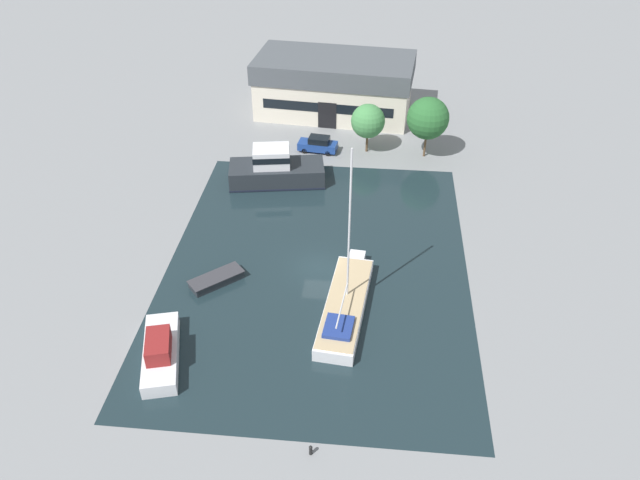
% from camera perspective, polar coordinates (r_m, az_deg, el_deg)
% --- Properties ---
extents(ground_plane, '(440.00, 440.00, 0.00)m').
position_cam_1_polar(ground_plane, '(53.83, -0.27, -2.52)').
color(ground_plane, gray).
extents(water_canal, '(25.71, 35.40, 0.01)m').
position_cam_1_polar(water_canal, '(53.83, -0.27, -2.52)').
color(water_canal, '#19282D').
rests_on(water_canal, ground).
extents(warehouse_building, '(20.00, 11.60, 7.03)m').
position_cam_1_polar(warehouse_building, '(79.63, 1.32, 13.97)').
color(warehouse_building, beige).
rests_on(warehouse_building, ground).
extents(quay_tree_near_building, '(3.77, 3.77, 5.61)m').
position_cam_1_polar(quay_tree_near_building, '(70.07, 4.41, 10.78)').
color(quay_tree_near_building, brown).
rests_on(quay_tree_near_building, ground).
extents(quay_tree_by_water, '(4.58, 4.58, 6.88)m').
position_cam_1_polar(quay_tree_by_water, '(69.47, 9.84, 10.91)').
color(quay_tree_by_water, brown).
rests_on(quay_tree_by_water, ground).
extents(parked_car, '(4.54, 2.32, 1.79)m').
position_cam_1_polar(parked_car, '(71.11, -0.18, 8.75)').
color(parked_car, navy).
rests_on(parked_car, ground).
extents(sailboat_moored, '(4.11, 12.64, 14.03)m').
position_cam_1_polar(sailboat_moored, '(49.29, 2.35, -5.90)').
color(sailboat_moored, silver).
rests_on(sailboat_moored, water_canal).
extents(motor_cruiser, '(10.35, 5.51, 3.96)m').
position_cam_1_polar(motor_cruiser, '(65.12, -4.08, 6.45)').
color(motor_cruiser, '#23282D').
rests_on(motor_cruiser, water_canal).
extents(small_dinghy, '(4.56, 4.31, 0.72)m').
position_cam_1_polar(small_dinghy, '(52.71, -9.45, -3.57)').
color(small_dinghy, '#23282D').
rests_on(small_dinghy, water_canal).
extents(cabin_boat, '(4.16, 7.67, 2.39)m').
position_cam_1_polar(cabin_boat, '(46.78, -14.39, -9.84)').
color(cabin_boat, silver).
rests_on(cabin_boat, water_canal).
extents(mooring_bollard, '(0.24, 0.24, 0.77)m').
position_cam_1_polar(mooring_bollard, '(40.69, -0.86, -18.63)').
color(mooring_bollard, black).
rests_on(mooring_bollard, ground).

